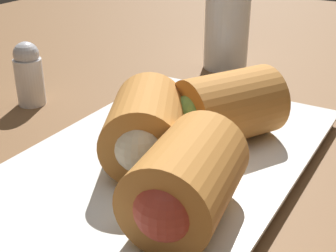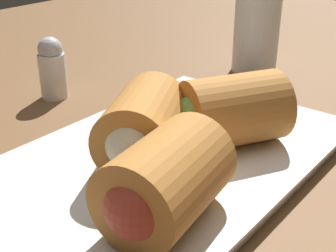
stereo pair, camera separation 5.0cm
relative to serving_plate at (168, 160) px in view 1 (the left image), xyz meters
The scene contains 7 objects.
table_surface 4.08cm from the serving_plate, 166.23° to the left, with size 180.00×140.00×2.00cm.
serving_plate is the anchor object (origin of this frame).
roll_front_left 10.75cm from the serving_plate, 143.54° to the right, with size 10.22×7.51×6.30cm.
roll_front_right 6.74cm from the serving_plate, 33.41° to the right, with size 10.72×9.81×6.30cm.
roll_back_left 4.73cm from the serving_plate, 165.40° to the left, with size 10.65×9.60×6.30cm.
drinking_glass 29.36cm from the serving_plate, 14.56° to the left, with size 6.10×6.10×11.06cm.
salt_shaker 21.55cm from the serving_plate, 78.12° to the left, with size 3.17×3.17×7.33cm.
Camera 1 is at (-27.05, -19.07, 23.03)cm, focal length 50.00 mm.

